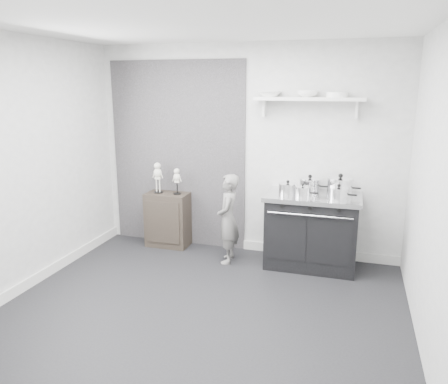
{
  "coord_description": "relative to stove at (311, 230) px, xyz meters",
  "views": [
    {
      "loc": [
        1.36,
        -3.67,
        2.19
      ],
      "look_at": [
        -0.03,
        0.95,
        0.99
      ],
      "focal_mm": 35.0,
      "sensor_mm": 36.0,
      "label": 1
    }
  ],
  "objects": [
    {
      "name": "pot_front_center",
      "position": [
        -0.11,
        -0.15,
        0.51
      ],
      "size": [
        0.28,
        0.19,
        0.16
      ],
      "color": "silver",
      "rests_on": "stove"
    },
    {
      "name": "skeleton_torso",
      "position": [
        -1.82,
        0.13,
        0.49
      ],
      "size": [
        0.11,
        0.07,
        0.41
      ],
      "primitive_type": null,
      "color": "beige",
      "rests_on": "side_cabinet"
    },
    {
      "name": "pot_back_left",
      "position": [
        -0.06,
        0.14,
        0.53
      ],
      "size": [
        0.36,
        0.27,
        0.21
      ],
      "color": "silver",
      "rests_on": "stove"
    },
    {
      "name": "stove",
      "position": [
        0.0,
        0.0,
        0.0
      ],
      "size": [
        1.13,
        0.7,
        0.91
      ],
      "color": "black",
      "rests_on": "ground"
    },
    {
      "name": "pot_front_left",
      "position": [
        -0.29,
        -0.09,
        0.52
      ],
      "size": [
        0.31,
        0.22,
        0.18
      ],
      "color": "silver",
      "rests_on": "stove"
    },
    {
      "name": "pot_back_right",
      "position": [
        0.3,
        0.08,
        0.55
      ],
      "size": [
        0.39,
        0.31,
        0.26
      ],
      "color": "silver",
      "rests_on": "stove"
    },
    {
      "name": "pot_front_right",
      "position": [
        0.29,
        -0.15,
        0.52
      ],
      "size": [
        0.32,
        0.24,
        0.18
      ],
      "color": "silver",
      "rests_on": "stove"
    },
    {
      "name": "bowl_small",
      "position": [
        -0.14,
        0.19,
        1.62
      ],
      "size": [
        0.25,
        0.25,
        0.08
      ],
      "primitive_type": "imported",
      "color": "white",
      "rests_on": "wall_shelf"
    },
    {
      "name": "child",
      "position": [
        -1.01,
        -0.18,
        0.11
      ],
      "size": [
        0.33,
        0.45,
        1.13
      ],
      "primitive_type": "imported",
      "rotation": [
        0.0,
        0.0,
        -1.42
      ],
      "color": "slate",
      "rests_on": "ground"
    },
    {
      "name": "plate_stack",
      "position": [
        0.2,
        0.19,
        1.61
      ],
      "size": [
        0.25,
        0.25,
        0.06
      ],
      "primitive_type": "cylinder",
      "color": "white",
      "rests_on": "wall_shelf"
    },
    {
      "name": "room_shell",
      "position": [
        -1.01,
        -1.33,
        1.18
      ],
      "size": [
        4.02,
        3.62,
        2.71
      ],
      "color": "#B1B1AF",
      "rests_on": "ground"
    },
    {
      "name": "side_cabinet",
      "position": [
        -1.97,
        0.13,
        -0.08
      ],
      "size": [
        0.57,
        0.34,
        0.75
      ],
      "primitive_type": "cube",
      "color": "black",
      "rests_on": "ground"
    },
    {
      "name": "bowl_large",
      "position": [
        -0.6,
        0.19,
        1.62
      ],
      "size": [
        0.29,
        0.29,
        0.07
      ],
      "primitive_type": "imported",
      "color": "white",
      "rests_on": "wall_shelf"
    },
    {
      "name": "ground",
      "position": [
        -0.92,
        -1.48,
        -0.46
      ],
      "size": [
        4.0,
        4.0,
        0.0
      ],
      "primitive_type": "plane",
      "color": "black",
      "rests_on": "ground"
    },
    {
      "name": "skeleton_full",
      "position": [
        -2.1,
        0.13,
        0.53
      ],
      "size": [
        0.14,
        0.09,
        0.48
      ],
      "primitive_type": null,
      "color": "beige",
      "rests_on": "side_cabinet"
    },
    {
      "name": "wall_shelf",
      "position": [
        -0.12,
        0.2,
        1.55
      ],
      "size": [
        1.3,
        0.26,
        0.24
      ],
      "color": "silver",
      "rests_on": "room_shell"
    }
  ]
}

